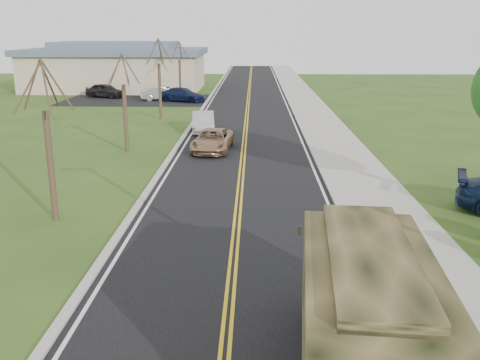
{
  "coord_description": "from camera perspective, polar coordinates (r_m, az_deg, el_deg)",
  "views": [
    {
      "loc": [
        0.63,
        -9.22,
        7.05
      ],
      "look_at": [
        0.13,
        9.37,
        1.8
      ],
      "focal_mm": 40.0,
      "sensor_mm": 36.0,
      "label": 1
    }
  ],
  "objects": [
    {
      "name": "military_truck",
      "position": [
        10.98,
        12.97,
        -12.77
      ],
      "size": [
        2.84,
        6.75,
        3.28
      ],
      "rotation": [
        0.0,
        0.0,
        -0.09
      ],
      "color": "black",
      "rests_on": "ground"
    },
    {
      "name": "commercial_building",
      "position": [
        67.42,
        -13.0,
        11.66
      ],
      "size": [
        25.5,
        21.5,
        5.65
      ],
      "color": "tan",
      "rests_on": "ground"
    },
    {
      "name": "curb_right",
      "position": [
        49.84,
        5.63,
        7.63
      ],
      "size": [
        0.3,
        120.0,
        0.12
      ],
      "primitive_type": "cube",
      "color": "#9E998E",
      "rests_on": "ground"
    },
    {
      "name": "bare_tree_d",
      "position": [
        55.93,
        -6.43,
        11.06
      ],
      "size": [
        1.88,
        2.2,
        5.91
      ],
      "color": "#38281C",
      "rests_on": "ground"
    },
    {
      "name": "curb_left",
      "position": [
        49.95,
        -4.0,
        7.67
      ],
      "size": [
        0.3,
        120.0,
        0.1
      ],
      "primitive_type": "cube",
      "color": "#9E998E",
      "rests_on": "ground"
    },
    {
      "name": "sedan_silver",
      "position": [
        38.21,
        -3.95,
        6.18
      ],
      "size": [
        1.97,
        4.46,
        1.42
      ],
      "primitive_type": "imported",
      "rotation": [
        0.0,
        0.0,
        0.11
      ],
      "color": "#BBBABF",
      "rests_on": "ground"
    },
    {
      "name": "lot_car_silver",
      "position": [
        56.28,
        -8.28,
        9.15
      ],
      "size": [
        4.62,
        2.31,
        1.45
      ],
      "primitive_type": "imported",
      "rotation": [
        0.0,
        0.0,
        1.75
      ],
      "color": "#B1B1B6",
      "rests_on": "ground"
    },
    {
      "name": "lot_car_navy",
      "position": [
        54.95,
        -6.12,
        9.03
      ],
      "size": [
        5.14,
        3.59,
        1.38
      ],
      "primitive_type": "imported",
      "rotation": [
        0.0,
        0.0,
        1.18
      ],
      "color": "#0F1838",
      "rests_on": "ground"
    },
    {
      "name": "sidewalk_right",
      "position": [
        50.0,
        7.64,
        7.58
      ],
      "size": [
        3.2,
        120.0,
        0.1
      ],
      "primitive_type": "cube",
      "color": "#9E998E",
      "rests_on": "ground"
    },
    {
      "name": "suv_champagne",
      "position": [
        32.13,
        -2.95,
        4.24
      ],
      "size": [
        2.5,
        4.79,
        1.29
      ],
      "primitive_type": "imported",
      "rotation": [
        0.0,
        0.0,
        -0.08
      ],
      "color": "#9E7A59",
      "rests_on": "ground"
    },
    {
      "name": "road",
      "position": [
        49.73,
        0.81,
        7.62
      ],
      "size": [
        8.0,
        120.0,
        0.01
      ],
      "primitive_type": "cube",
      "color": "black",
      "rests_on": "ground"
    },
    {
      "name": "bare_tree_b",
      "position": [
        32.46,
        -12.17,
        7.31
      ],
      "size": [
        1.83,
        2.14,
        5.73
      ],
      "color": "#38281C",
      "rests_on": "ground"
    },
    {
      "name": "lot_car_dark",
      "position": [
        59.68,
        -14.15,
        9.24
      ],
      "size": [
        4.78,
        3.43,
        1.51
      ],
      "primitive_type": "imported",
      "rotation": [
        0.0,
        0.0,
        1.15
      ],
      "color": "black",
      "rests_on": "ground"
    },
    {
      "name": "bare_tree_a",
      "position": [
        21.15,
        -19.67,
        2.75
      ],
      "size": [
        1.93,
        2.26,
        6.08
      ],
      "color": "#38281C",
      "rests_on": "ground"
    },
    {
      "name": "bare_tree_c",
      "position": [
        44.1,
        -8.57,
        10.03
      ],
      "size": [
        2.04,
        2.39,
        6.42
      ],
      "color": "#38281C",
      "rests_on": "ground"
    }
  ]
}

